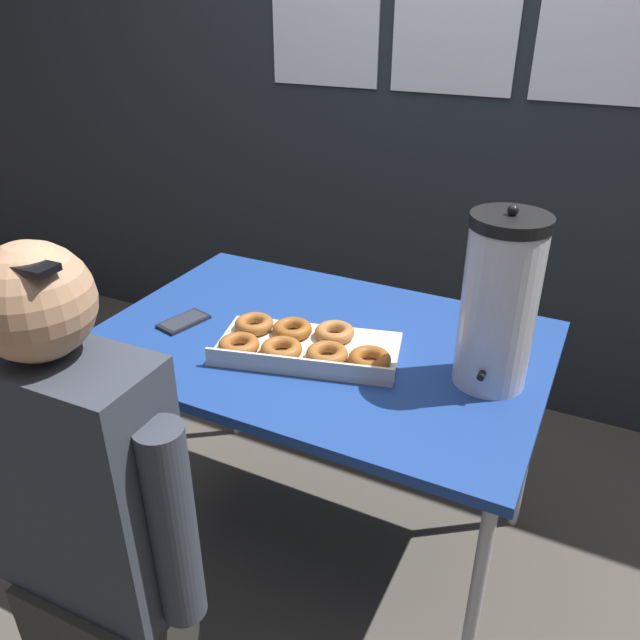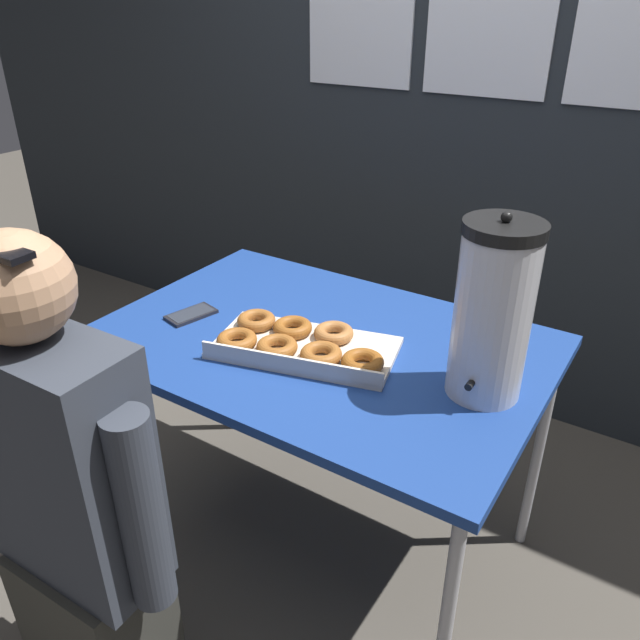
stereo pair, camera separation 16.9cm
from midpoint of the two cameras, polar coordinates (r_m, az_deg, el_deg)
name	(u,v)px [view 1 (the left image)]	position (r m, az deg, el deg)	size (l,w,h in m)	color
ground_plane	(320,540)	(2.21, -2.35, -19.51)	(12.00, 12.00, 0.00)	#4C473F
back_wall	(451,109)	(2.60, 9.96, 18.44)	(6.00, 0.11, 2.43)	#23282D
folding_table	(320,355)	(1.75, -2.81, -3.31)	(1.22, 0.82, 0.78)	navy
donut_box	(303,345)	(1.65, -4.50, -2.38)	(0.53, 0.36, 0.05)	beige
coffee_urn	(499,302)	(1.48, 12.98, 1.50)	(0.18, 0.20, 0.45)	silver
cell_phone	(184,321)	(1.86, -14.92, -0.20)	(0.11, 0.16, 0.01)	black
person_seated	(89,531)	(1.52, -23.58, -17.39)	(0.57, 0.24, 1.26)	#33332D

